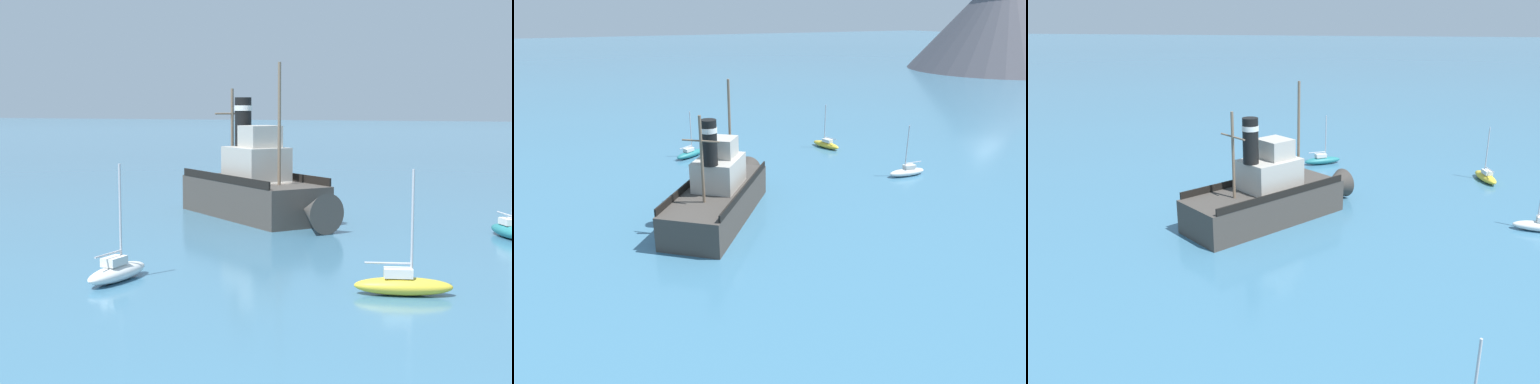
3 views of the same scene
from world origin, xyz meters
TOP-DOWN VIEW (x-y plane):
  - ground_plane at (0.00, 0.00)m, footprint 600.00×600.00m
  - old_tugboat at (1.20, -0.23)m, footprint 13.18×11.87m
  - sailboat_white at (0.69, 18.90)m, footprint 1.46×3.89m
  - sailboat_teal at (-14.45, 2.25)m, footprint 2.77×3.87m
  - sailboat_yellow at (-10.96, 17.38)m, footprint 3.95×1.93m

SIDE VIEW (x-z plane):
  - ground_plane at x=0.00m, z-range 0.00..0.00m
  - sailboat_white at x=0.69m, z-range -2.02..2.88m
  - sailboat_teal at x=-14.45m, z-range -2.02..2.88m
  - sailboat_yellow at x=-10.96m, z-range -2.02..2.88m
  - old_tugboat at x=1.20m, z-range -3.12..6.78m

